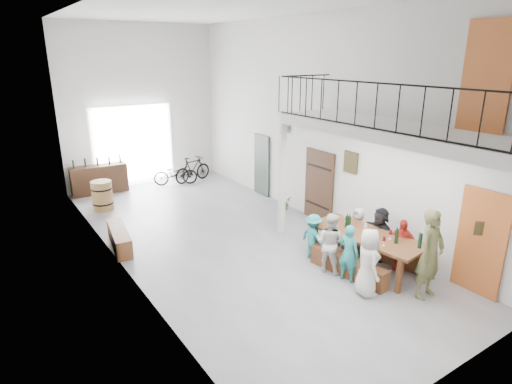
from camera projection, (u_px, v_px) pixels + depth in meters
floor at (230, 238)px, 10.93m from camera, size 12.00×12.00×0.00m
room_walls at (227, 96)px, 9.84m from camera, size 12.00×12.00×12.00m
gateway_portal at (134, 146)px, 14.99m from camera, size 2.80×0.08×2.80m
right_wall_decor at (364, 173)px, 10.35m from camera, size 0.07×8.28×5.07m
balcony at (391, 133)px, 8.59m from camera, size 1.52×5.62×4.00m
tasting_table at (367, 237)px, 9.25m from camera, size 1.36×2.62×0.79m
bench_inner at (348, 266)px, 9.02m from camera, size 0.52×1.86×0.42m
bench_wall at (382, 250)px, 9.72m from camera, size 0.69×1.95×0.45m
tableware at (371, 228)px, 9.11m from camera, size 0.44×1.49×0.35m
side_bench at (119, 238)px, 10.34m from camera, size 0.60×1.69×0.46m
oak_barrel at (102, 196)px, 12.77m from camera, size 0.61×0.61×0.89m
serving_counter at (99, 179)px, 14.33m from camera, size 1.83×0.61×0.95m
counter_bottles at (97, 161)px, 14.15m from camera, size 1.56×0.18×0.28m
guest_left_a at (368, 262)px, 8.19m from camera, size 0.67×0.79×1.36m
guest_left_b at (348, 253)px, 8.71m from camera, size 0.41×0.51×1.23m
guest_left_c at (330, 243)px, 9.08m from camera, size 0.71×0.78×1.32m
guest_left_d at (313, 237)px, 9.68m from camera, size 0.43×0.71×1.07m
guest_right_a at (401, 245)px, 9.16m from camera, size 0.54×0.74×1.17m
guest_right_b at (379, 234)px, 9.64m from camera, size 0.55×1.19×1.23m
guest_right_c at (358, 229)px, 10.20m from camera, size 0.36×0.52×1.02m
host_standing at (430, 254)px, 8.05m from camera, size 0.68×0.48×1.78m
potted_plant at (285, 203)px, 12.87m from camera, size 0.44×0.41×0.39m
bicycle_near at (176, 174)px, 15.26m from camera, size 1.63×1.02×0.81m
bicycle_far at (193, 169)px, 15.62m from camera, size 1.60×0.75×0.93m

